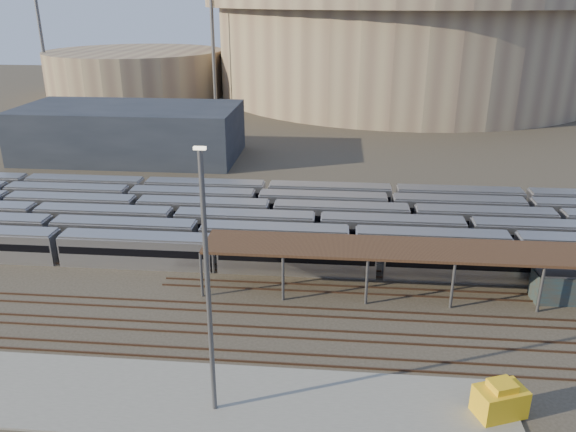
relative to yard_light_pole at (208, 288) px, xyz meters
The scene contains 13 objects.
ground 19.33m from the yard_light_pole, 79.58° to the left, with size 420.00×420.00×0.00m, color #383026.
apron 10.68m from the yard_light_pole, 155.45° to the left, with size 50.00×9.00×0.20m, color gray.
subway_trains 35.56m from the yard_light_pole, 87.87° to the left, with size 127.74×23.90×3.60m.
inspection_shed 32.41m from the yard_light_pole, 38.66° to the left, with size 60.30×6.00×5.30m.
empty_tracks 15.41m from the yard_light_pole, 75.00° to the left, with size 170.00×9.62×0.18m.
stadium 158.54m from the yard_light_pole, 79.84° to the left, with size 124.00×124.00×32.50m.
secondary_arena 156.74m from the yard_light_pole, 111.36° to the left, with size 56.00×56.00×14.00m, color gray.
service_building 78.05m from the yard_light_pole, 114.32° to the left, with size 42.00×20.00×10.00m, color #1E232D.
floodlight_0 129.22m from the yard_light_pole, 102.13° to the left, with size 4.00×1.00×38.40m.
floodlight_1 159.12m from the yard_light_pole, 121.12° to the left, with size 4.00×1.00×38.40m.
floodlight_3 176.38m from the yard_light_pole, 92.30° to the left, with size 4.00×1.00×38.40m.
yard_light_pole is the anchor object (origin of this frame).
yellow_equipment 23.36m from the yard_light_pole, ahead, with size 3.63×2.27×2.27m, color gold.
Camera 1 is at (5.87, -49.97, 29.49)m, focal length 35.00 mm.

